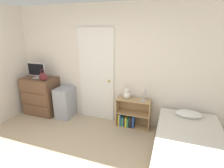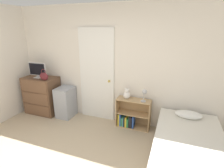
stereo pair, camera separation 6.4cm
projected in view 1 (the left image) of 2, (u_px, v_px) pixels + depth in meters
wall_back at (107, 66)px, 3.83m from camera, size 10.00×0.06×2.55m
door_closed at (96, 76)px, 3.92m from camera, size 0.82×0.09×2.08m
dresser at (41, 96)px, 4.33m from camera, size 0.81×0.49×0.92m
tv at (36, 70)px, 4.11m from camera, size 0.48×0.16×0.36m
handbag at (43, 77)px, 3.93m from camera, size 0.22×0.09×0.26m
storage_bin at (65, 102)px, 4.17m from camera, size 0.36×0.44×0.72m
bookshelf at (131, 116)px, 3.78m from camera, size 0.72×0.27×0.64m
teddy_bear at (127, 94)px, 3.66m from camera, size 0.15×0.15×0.23m
desk_lamp at (145, 93)px, 3.48m from camera, size 0.13×0.12×0.27m
bed at (189, 149)px, 2.74m from camera, size 1.05×1.82×0.60m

